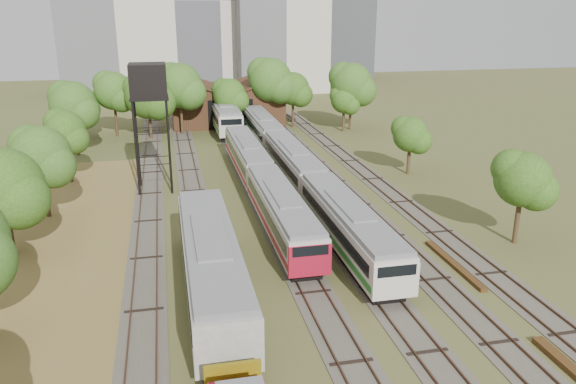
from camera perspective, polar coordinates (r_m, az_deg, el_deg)
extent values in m
plane|color=#475123|center=(32.57, 7.53, -12.39)|extent=(240.00, 240.00, 0.00)
cube|color=brown|center=(38.80, -23.22, -8.51)|extent=(14.00, 60.00, 0.04)
cube|color=#4C473D|center=(53.84, -13.89, -0.17)|extent=(2.60, 80.00, 0.06)
cube|color=#472D1E|center=(53.85, -14.66, -0.13)|extent=(0.08, 80.00, 0.14)
cube|color=#472D1E|center=(53.80, -13.14, -0.02)|extent=(0.08, 80.00, 0.14)
cube|color=#4C473D|center=(53.85, -9.65, 0.12)|extent=(2.60, 80.00, 0.06)
cube|color=#472D1E|center=(53.80, -10.41, 0.16)|extent=(0.08, 80.00, 0.14)
cube|color=#472D1E|center=(53.85, -8.89, 0.26)|extent=(0.08, 80.00, 0.14)
cube|color=#4C473D|center=(54.41, -3.33, 0.54)|extent=(2.60, 80.00, 0.06)
cube|color=#472D1E|center=(54.28, -4.08, 0.58)|extent=(0.08, 80.00, 0.14)
cube|color=#472D1E|center=(54.49, -2.59, 0.68)|extent=(0.08, 80.00, 0.14)
cube|color=#4C473D|center=(55.14, 0.77, 0.81)|extent=(2.60, 80.00, 0.06)
cube|color=#472D1E|center=(54.96, 0.04, 0.85)|extent=(0.08, 80.00, 0.14)
cube|color=#472D1E|center=(55.28, 1.50, 0.95)|extent=(0.08, 80.00, 0.14)
cube|color=#4C473D|center=(56.15, 4.75, 1.07)|extent=(2.60, 80.00, 0.06)
cube|color=#472D1E|center=(55.93, 4.05, 1.11)|extent=(0.08, 80.00, 0.14)
cube|color=#472D1E|center=(56.34, 5.45, 1.20)|extent=(0.08, 80.00, 0.14)
cube|color=#4C473D|center=(57.42, 8.57, 1.32)|extent=(2.60, 80.00, 0.06)
cube|color=#472D1E|center=(57.15, 7.90, 1.36)|extent=(0.08, 80.00, 0.14)
cube|color=#472D1E|center=(57.65, 9.24, 1.44)|extent=(0.08, 80.00, 0.14)
cube|color=black|center=(42.72, -0.64, -3.98)|extent=(2.02, 15.64, 0.74)
cube|color=beige|center=(42.17, -0.65, -2.07)|extent=(2.67, 17.00, 2.30)
cube|color=black|center=(42.08, -0.65, -1.72)|extent=(2.73, 15.64, 0.78)
cube|color=slate|center=(41.74, -0.65, -0.37)|extent=(2.45, 16.66, 0.33)
cube|color=maroon|center=(42.40, -0.64, -2.89)|extent=(2.73, 16.66, 0.41)
cube|color=maroon|center=(34.62, 2.24, -6.97)|extent=(2.71, 0.25, 2.07)
cube|color=black|center=(59.05, -4.12, 2.29)|extent=(2.02, 15.64, 0.74)
cube|color=beige|center=(58.66, -4.16, 3.71)|extent=(2.67, 17.00, 2.30)
cube|color=black|center=(58.59, -4.16, 3.98)|extent=(2.73, 15.64, 0.78)
cube|color=slate|center=(58.35, -4.18, 4.97)|extent=(2.45, 16.66, 0.33)
cube|color=maroon|center=(58.82, -4.14, 3.11)|extent=(2.73, 16.66, 0.41)
cube|color=black|center=(40.31, 6.08, -5.48)|extent=(2.07, 15.64, 0.75)
cube|color=beige|center=(39.71, 6.15, -3.42)|extent=(2.73, 17.00, 2.35)
cube|color=black|center=(39.61, 6.17, -3.04)|extent=(2.79, 15.64, 0.80)
cube|color=slate|center=(39.24, 6.22, -1.59)|extent=(2.51, 16.66, 0.34)
cube|color=#1B6F25|center=(39.96, 6.12, -4.30)|extent=(2.79, 16.66, 0.42)
cube|color=beige|center=(32.58, 10.87, -8.92)|extent=(2.77, 0.25, 2.12)
cube|color=black|center=(56.16, 0.49, 1.51)|extent=(2.07, 15.64, 0.75)
cube|color=beige|center=(55.73, 0.50, 3.04)|extent=(2.73, 17.00, 2.35)
cube|color=black|center=(55.66, 0.50, 3.32)|extent=(2.79, 15.64, 0.80)
cube|color=slate|center=(55.40, 0.50, 4.38)|extent=(2.51, 16.66, 0.34)
cube|color=#1B6F25|center=(55.91, 0.50, 2.38)|extent=(2.79, 16.66, 0.42)
cube|color=black|center=(72.77, -2.60, 5.36)|extent=(2.07, 15.64, 0.75)
cube|color=beige|center=(72.44, -2.61, 6.56)|extent=(2.73, 17.00, 2.35)
cube|color=black|center=(72.39, -2.62, 6.78)|extent=(2.79, 15.64, 0.80)
cube|color=slate|center=(72.18, -2.63, 7.61)|extent=(2.51, 16.66, 0.34)
cube|color=#1B6F25|center=(72.58, -2.61, 6.05)|extent=(2.79, 16.66, 0.42)
cube|color=black|center=(79.75, -6.42, 6.44)|extent=(2.35, 14.72, 0.86)
cube|color=beige|center=(79.42, -6.46, 7.69)|extent=(3.10, 16.00, 2.67)
cube|color=black|center=(79.36, -6.47, 7.91)|extent=(3.16, 14.72, 0.91)
cube|color=slate|center=(79.16, -6.50, 8.77)|extent=(2.85, 15.68, 0.39)
cube|color=#1B6F25|center=(79.55, -6.45, 7.16)|extent=(3.16, 15.68, 0.48)
cube|color=beige|center=(71.68, -5.76, 6.47)|extent=(3.14, 0.25, 2.41)
cube|color=gold|center=(25.24, -5.61, -18.44)|extent=(2.45, 0.20, 1.63)
cube|color=black|center=(34.29, -7.66, -9.90)|extent=(2.37, 16.56, 0.86)
cube|color=gray|center=(33.49, -7.79, -7.22)|extent=(3.12, 18.00, 2.69)
cube|color=black|center=(33.36, -7.81, -6.71)|extent=(3.18, 16.56, 0.92)
cube|color=slate|center=(32.87, -7.90, -4.79)|extent=(2.87, 17.64, 0.39)
cylinder|color=black|center=(52.55, -15.16, 4.17)|extent=(0.22, 0.22, 8.67)
cylinder|color=black|center=(52.47, -11.97, 4.39)|extent=(0.22, 0.22, 8.67)
cylinder|color=black|center=(55.39, -15.06, 4.88)|extent=(0.22, 0.22, 8.67)
cylinder|color=black|center=(55.32, -12.02, 5.09)|extent=(0.22, 0.22, 8.67)
cube|color=black|center=(53.09, -13.91, 9.30)|extent=(3.41, 3.41, 0.20)
cube|color=black|center=(52.89, -14.04, 10.97)|extent=(3.25, 3.25, 2.93)
cube|color=#4E3216|center=(39.55, 16.49, -7.05)|extent=(0.48, 7.62, 0.25)
cube|color=#372314|center=(85.83, -6.29, 8.85)|extent=(16.00, 11.00, 5.50)
cube|color=#372314|center=(85.02, -9.09, 10.93)|extent=(8.45, 11.55, 2.96)
cube|color=#372314|center=(85.87, -3.66, 11.18)|extent=(8.45, 11.55, 2.96)
cube|color=black|center=(80.58, -5.84, 7.86)|extent=(6.40, 0.15, 4.12)
cylinder|color=#382616|center=(43.73, -26.42, -3.26)|extent=(0.36, 0.36, 3.83)
sphere|color=#294D14|center=(42.84, -26.97, 0.43)|extent=(5.45, 5.45, 5.45)
cylinder|color=#382616|center=(50.06, -23.37, -0.10)|extent=(0.36, 0.36, 4.12)
sphere|color=#294D14|center=(49.24, -23.83, 3.42)|extent=(4.80, 4.80, 4.80)
cylinder|color=#382616|center=(59.39, -21.33, 2.84)|extent=(0.36, 0.36, 4.09)
sphere|color=#294D14|center=(58.71, -21.68, 5.81)|extent=(3.91, 3.91, 3.91)
cylinder|color=#382616|center=(70.32, -20.70, 5.41)|extent=(0.36, 0.36, 4.72)
sphere|color=#294D14|center=(69.68, -21.04, 8.33)|extent=(5.25, 5.25, 5.25)
cylinder|color=#382616|center=(79.35, -20.27, 6.41)|extent=(0.36, 0.36, 3.67)
sphere|color=#294D14|center=(78.88, -20.49, 8.42)|extent=(4.77, 4.77, 4.77)
cylinder|color=#382616|center=(79.42, -17.07, 7.15)|extent=(0.36, 0.36, 4.78)
sphere|color=#294D14|center=(78.84, -17.32, 9.78)|extent=(5.05, 5.05, 5.05)
cylinder|color=#382616|center=(76.62, -13.82, 6.94)|extent=(0.36, 0.36, 4.49)
sphere|color=#294D14|center=(76.05, -14.02, 9.50)|extent=(6.12, 6.12, 6.12)
cylinder|color=#382616|center=(78.58, -10.77, 7.67)|extent=(0.36, 0.36, 5.19)
sphere|color=#294D14|center=(77.98, -10.94, 10.57)|extent=(6.02, 6.02, 6.02)
cylinder|color=#382616|center=(80.01, -5.91, 7.61)|extent=(0.36, 0.36, 3.90)
sphere|color=#294D14|center=(79.52, -5.98, 9.74)|extent=(4.62, 4.62, 4.62)
cylinder|color=#382616|center=(81.74, -1.76, 8.44)|extent=(0.36, 0.36, 5.36)
sphere|color=#294D14|center=(81.15, -1.78, 11.32)|extent=(6.14, 6.14, 6.14)
cylinder|color=#382616|center=(82.06, 0.50, 8.12)|extent=(0.36, 0.36, 4.34)
sphere|color=#294D14|center=(81.55, 0.51, 10.44)|extent=(4.70, 4.70, 4.70)
cylinder|color=#382616|center=(80.80, 6.35, 8.12)|extent=(0.36, 0.36, 5.08)
sphere|color=#294D14|center=(80.22, 6.45, 10.88)|extent=(5.79, 5.79, 5.79)
cylinder|color=#382616|center=(44.14, 22.27, -2.49)|extent=(0.36, 0.36, 3.85)
sphere|color=#294D14|center=(43.25, 22.74, 1.21)|extent=(3.99, 3.99, 3.99)
cylinder|color=#382616|center=(59.62, 12.17, 3.34)|extent=(0.36, 0.36, 3.29)
sphere|color=#294D14|center=(59.04, 12.33, 5.73)|extent=(3.63, 3.63, 3.63)
cylinder|color=#382616|center=(79.52, 5.65, 7.38)|extent=(0.36, 0.36, 3.45)
sphere|color=#294D14|center=(79.07, 5.71, 9.28)|extent=(3.66, 3.66, 3.66)
cube|color=beige|center=(126.82, -7.37, 18.71)|extent=(20.00, 18.00, 36.00)
cube|color=#3E4145|center=(143.21, 5.74, 17.08)|extent=(12.00, 12.00, 28.00)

